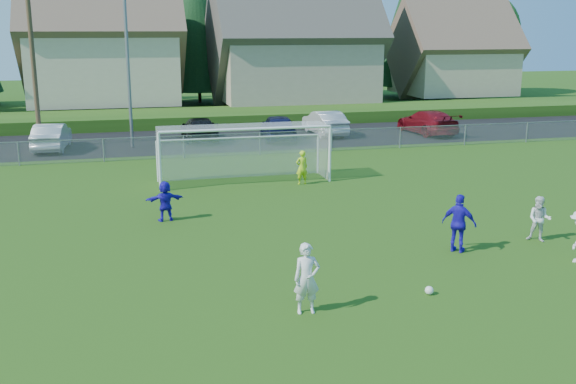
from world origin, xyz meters
name	(u,v)px	position (x,y,z in m)	size (l,w,h in m)	color
ground	(379,340)	(0.00, 0.00, 0.00)	(160.00, 160.00, 0.00)	#193D0C
asphalt_lot	(208,140)	(0.00, 27.50, 0.01)	(60.00, 60.00, 0.00)	black
grass_embankment	(194,117)	(0.00, 35.00, 0.40)	(70.00, 6.00, 0.80)	#1E420F
soccer_ball	(429,290)	(2.19, 2.08, 0.11)	(0.22, 0.22, 0.22)	white
player_white_a	(307,278)	(-1.12, 1.78, 0.86)	(0.62, 0.41, 1.71)	silver
player_white_b	(539,219)	(7.46, 5.26, 0.73)	(0.71, 0.55, 1.45)	silver
player_blue_a	(459,223)	(4.50, 4.95, 0.89)	(1.04, 0.43, 1.77)	#2114BB
player_blue_b	(165,201)	(-3.77, 10.52, 0.71)	(1.32, 0.42, 1.42)	#2114BB
goalkeeper	(302,167)	(2.34, 14.79, 0.73)	(0.54, 0.35, 1.47)	#C1E81B
car_b	(52,137)	(-8.81, 26.26, 0.73)	(1.55, 4.46, 1.47)	silver
car_d	(199,129)	(-0.55, 27.31, 0.69)	(1.93, 4.74, 1.38)	black
car_e	(278,127)	(4.06, 26.39, 0.77)	(1.82, 4.53, 1.54)	#11143E
car_f	(325,123)	(7.37, 27.68, 0.76)	(1.60, 4.59, 1.51)	#B8B8B8
car_g	(427,122)	(13.80, 26.48, 0.75)	(2.09, 5.14, 1.49)	maroon
soccer_goal	(243,144)	(0.00, 16.05, 1.63)	(7.42, 1.90, 2.50)	white
chainlink_fence	(222,145)	(0.00, 22.00, 0.63)	(52.06, 0.06, 1.20)	gray
streetlight	(129,60)	(-4.45, 26.00, 4.84)	(1.38, 0.18, 9.00)	slate
utility_pole	(33,54)	(-9.50, 27.00, 5.15)	(1.60, 0.26, 10.00)	#473321
houses_row	(205,18)	(1.97, 42.46, 7.33)	(53.90, 11.45, 13.27)	tan
tree_row	(186,23)	(1.04, 48.74, 6.91)	(65.98, 12.36, 13.80)	#382616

